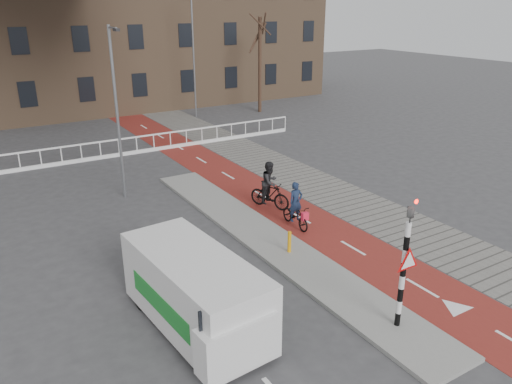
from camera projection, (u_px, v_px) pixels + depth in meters
ground at (360, 287)px, 14.74m from camera, size 120.00×120.00×0.00m
bike_lane at (238, 181)px, 23.45m from camera, size 2.50×60.00×0.01m
sidewalk at (287, 172)px, 24.82m from camera, size 3.00×60.00×0.01m
curb_island at (268, 239)px, 17.57m from camera, size 1.80×16.00×0.12m
traffic_signal at (405, 261)px, 12.13m from camera, size 0.80×0.80×3.68m
bollard at (289, 242)px, 16.44m from camera, size 0.12×0.12×0.73m
cyclist_near at (296, 212)px, 18.52m from camera, size 0.65×1.67×1.74m
cyclist_far at (270, 189)px, 20.16m from camera, size 1.24×1.88×1.96m
van at (195, 291)px, 12.57m from camera, size 2.25×4.83×2.02m
railing at (62, 159)px, 25.76m from camera, size 28.00×0.10×0.99m
townhouse_row at (33, 4)px, 36.04m from camera, size 46.00×10.00×15.90m
tree_right at (260, 66)px, 37.35m from camera, size 0.26×0.26×6.95m
streetlight_near at (117, 116)px, 20.33m from camera, size 0.12×0.12×7.09m
streetlight_right at (194, 55)px, 35.28m from camera, size 0.12×0.12×8.82m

